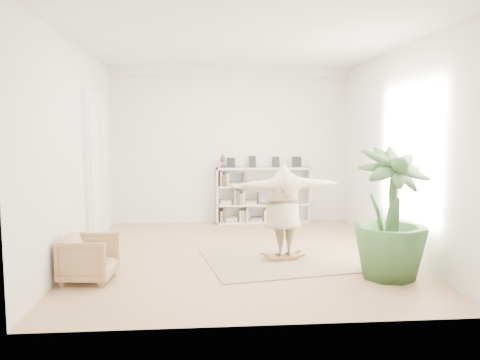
# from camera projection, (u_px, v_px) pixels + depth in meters

# --- Properties ---
(floor) EXTENTS (6.00, 6.00, 0.00)m
(floor) POSITION_uv_depth(u_px,v_px,m) (241.00, 255.00, 8.16)
(floor) COLOR tan
(floor) RESTS_ON ground
(room_shell) EXTENTS (6.00, 6.00, 6.00)m
(room_shell) POSITION_uv_depth(u_px,v_px,m) (231.00, 71.00, 10.71)
(room_shell) COLOR silver
(room_shell) RESTS_ON floor
(doors) EXTENTS (0.09, 1.78, 2.92)m
(doors) POSITION_uv_depth(u_px,v_px,m) (97.00, 170.00, 9.08)
(doors) COLOR white
(doors) RESTS_ON floor
(bookshelf) EXTENTS (2.20, 0.35, 1.64)m
(bookshelf) POSITION_uv_depth(u_px,v_px,m) (263.00, 196.00, 10.94)
(bookshelf) COLOR silver
(bookshelf) RESTS_ON floor
(armchair) EXTENTS (0.79, 0.77, 0.66)m
(armchair) POSITION_uv_depth(u_px,v_px,m) (89.00, 258.00, 6.70)
(armchair) COLOR #A87F58
(armchair) RESTS_ON floor
(rug) EXTENTS (2.81, 2.40, 0.02)m
(rug) POSITION_uv_depth(u_px,v_px,m) (283.00, 260.00, 7.81)
(rug) COLOR tan
(rug) RESTS_ON floor
(rocker_board) EXTENTS (0.53, 0.37, 0.10)m
(rocker_board) POSITION_uv_depth(u_px,v_px,m) (283.00, 256.00, 7.80)
(rocker_board) COLOR brown
(rocker_board) RESTS_ON rug
(person) EXTENTS (1.93, 0.82, 1.52)m
(person) POSITION_uv_depth(u_px,v_px,m) (283.00, 208.00, 7.71)
(person) COLOR #BBA58C
(person) RESTS_ON rocker_board
(houseplant) EXTENTS (1.32, 1.32, 1.92)m
(houseplant) POSITION_uv_depth(u_px,v_px,m) (390.00, 213.00, 6.78)
(houseplant) COLOR #32552A
(houseplant) RESTS_ON floor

